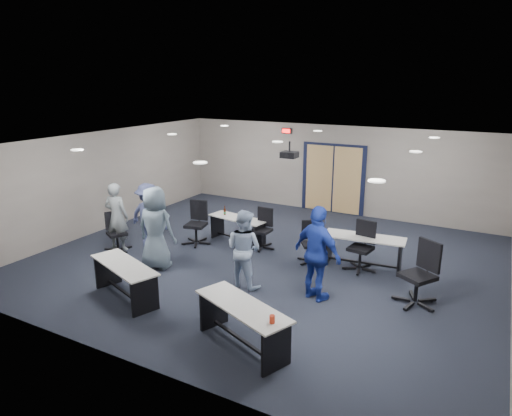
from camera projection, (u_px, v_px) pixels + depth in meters
The scene contains 24 objects.
floor at pixel (267, 259), 10.58m from camera, with size 10.00×10.00×0.00m, color black.
back_wall at pixel (334, 169), 14.01m from camera, with size 10.00×0.04×2.70m, color gray.
front_wall at pixel (121, 278), 6.40m from camera, with size 10.00×0.04×2.70m, color gray.
left_wall at pixel (105, 180), 12.50m from camera, with size 0.04×9.00×2.70m, color gray.
ceiling at pixel (267, 143), 9.84m from camera, with size 10.00×9.00×0.04m, color white.
double_door at pixel (333, 179), 14.06m from camera, with size 2.00×0.07×2.20m.
exit_sign at pixel (287, 131), 14.40m from camera, with size 0.32×0.07×0.18m.
ceiling_projector at pixel (289, 155), 10.20m from camera, with size 0.35×0.32×0.37m.
ceiling_can_lights at pixel (273, 143), 10.06m from camera, with size 6.24×5.74×0.02m, color white, non-canonical shape.
table_front_left at pixel (125, 275), 8.58m from camera, with size 1.81×1.13×0.70m.
table_front_right at pixel (243, 318), 7.01m from camera, with size 1.86×1.21×0.83m.
table_back_left at pixel (238, 225), 11.64m from camera, with size 1.63×0.76×0.87m.
table_back_right at pixel (364, 246), 10.04m from camera, with size 1.80×0.76×0.71m.
chair_back_a at pixel (196, 223), 11.43m from camera, with size 0.69×0.69×1.09m, color black, non-canonical shape.
chair_back_b at pixel (261, 229), 11.15m from camera, with size 0.62×0.62×0.99m, color black, non-canonical shape.
chair_back_c at pixel (312, 243), 10.28m from camera, with size 0.60×0.60×0.95m, color black, non-canonical shape.
chair_back_d at pixel (361, 247), 9.86m from camera, with size 0.68×0.68×1.08m, color black, non-canonical shape.
chair_loose_left at pixel (117, 232), 10.99m from camera, with size 0.60×0.60×0.95m, color black, non-canonical shape.
chair_loose_right at pixel (418, 274), 8.34m from camera, with size 0.76×0.76×1.21m, color black, non-canonical shape.
person_gray at pixel (117, 216), 10.99m from camera, with size 0.61×0.40×1.67m, color gray.
person_plaid at pixel (156, 228), 9.91m from camera, with size 0.89×0.58×1.83m, color slate.
person_lightblue at pixel (244, 249), 9.04m from camera, with size 0.77×0.60×1.59m, color #A7BDDD.
person_navy at pixel (317, 254), 8.45m from camera, with size 1.07×0.45×1.83m, color #1C339D.
person_back at pixel (149, 215), 11.18m from camera, with size 1.04×0.60×1.61m, color #424977.
Camera 1 is at (4.49, -8.76, 4.05)m, focal length 32.00 mm.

